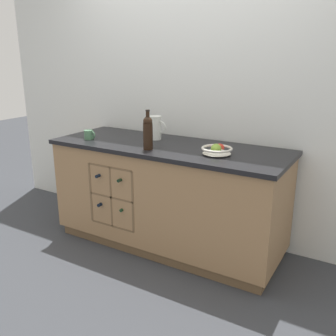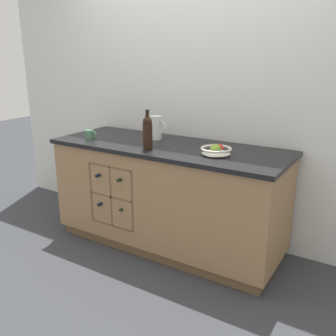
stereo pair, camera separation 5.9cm
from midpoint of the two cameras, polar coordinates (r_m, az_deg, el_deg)
The scene contains 7 objects.
ground_plane at distance 3.41m, azimuth -0.50°, elevation -11.42°, with size 14.00×14.00×0.00m, color #383A3F.
back_wall at distance 3.38m, azimuth 3.18°, elevation 11.06°, with size 4.40×0.06×2.55m, color silver.
kitchen_island at distance 3.22m, azimuth -0.59°, elevation -4.21°, with size 1.99×0.76×0.91m.
fruit_bowl at distance 2.80m, azimuth 6.88°, elevation 2.81°, with size 0.23×0.23×0.09m.
white_pitcher at distance 3.27m, azimuth -2.40°, elevation 6.22°, with size 0.16×0.11×0.21m.
ceramic_mug at distance 3.37m, azimuth -12.42°, elevation 4.98°, with size 0.11×0.08×0.08m.
standing_wine_bottle at distance 2.91m, azimuth -3.66°, elevation 5.52°, with size 0.08×0.08×0.31m.
Camera 1 is at (1.54, -2.58, 1.62)m, focal length 40.00 mm.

